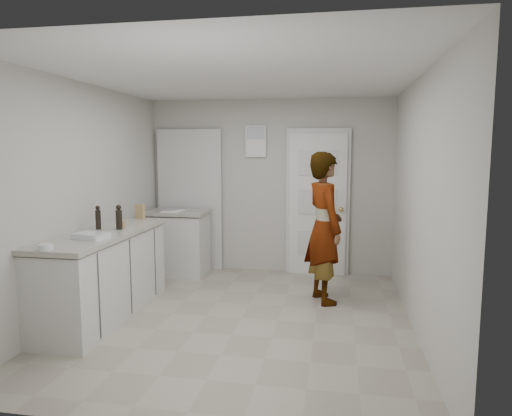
% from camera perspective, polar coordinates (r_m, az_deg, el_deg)
% --- Properties ---
extents(ground, '(4.00, 4.00, 0.00)m').
position_cam_1_polar(ground, '(4.98, -1.82, -13.62)').
color(ground, gray).
rests_on(ground, ground).
extents(room_shell, '(4.00, 4.00, 4.00)m').
position_cam_1_polar(room_shell, '(6.65, 0.16, 0.77)').
color(room_shell, '#BBB8B0').
rests_on(room_shell, ground).
extents(main_counter, '(0.64, 1.96, 0.93)m').
position_cam_1_polar(main_counter, '(5.16, -18.46, -8.27)').
color(main_counter, silver).
rests_on(main_counter, ground).
extents(side_counter, '(0.84, 0.61, 0.93)m').
position_cam_1_polar(side_counter, '(6.63, -9.68, -4.57)').
color(side_counter, silver).
rests_on(side_counter, ground).
extents(person, '(0.65, 0.76, 1.76)m').
position_cam_1_polar(person, '(5.36, 8.53, -2.44)').
color(person, silver).
rests_on(person, ground).
extents(cake_mix_box, '(0.12, 0.07, 0.19)m').
position_cam_1_polar(cake_mix_box, '(5.82, -14.29, -0.44)').
color(cake_mix_box, '#A47C52').
rests_on(cake_mix_box, main_counter).
extents(spice_jar, '(0.05, 0.05, 0.08)m').
position_cam_1_polar(spice_jar, '(5.21, -16.24, -1.97)').
color(spice_jar, tan).
rests_on(spice_jar, main_counter).
extents(oil_cruet_a, '(0.07, 0.07, 0.27)m').
position_cam_1_polar(oil_cruet_a, '(5.12, -16.76, -1.16)').
color(oil_cruet_a, black).
rests_on(oil_cruet_a, main_counter).
extents(oil_cruet_b, '(0.06, 0.06, 0.26)m').
position_cam_1_polar(oil_cruet_b, '(5.20, -19.13, -1.18)').
color(oil_cruet_b, black).
rests_on(oil_cruet_b, main_counter).
extents(baking_dish, '(0.34, 0.28, 0.05)m').
position_cam_1_polar(baking_dish, '(4.69, -19.92, -3.31)').
color(baking_dish, silver).
rests_on(baking_dish, main_counter).
extents(egg_bowl, '(0.13, 0.13, 0.05)m').
position_cam_1_polar(egg_bowl, '(4.31, -24.81, -4.45)').
color(egg_bowl, silver).
rests_on(egg_bowl, main_counter).
extents(papers, '(0.27, 0.34, 0.01)m').
position_cam_1_polar(papers, '(6.49, -10.35, -0.35)').
color(papers, white).
rests_on(papers, side_counter).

